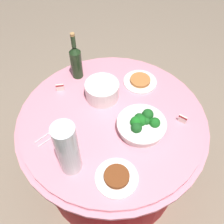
# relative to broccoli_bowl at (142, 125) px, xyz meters

# --- Properties ---
(ground_plane) EXTENTS (6.00, 6.00, 0.00)m
(ground_plane) POSITION_rel_broccoli_bowl_xyz_m (0.17, -0.08, -0.78)
(ground_plane) COLOR gray
(buffet_table) EXTENTS (1.16, 1.16, 0.74)m
(buffet_table) POSITION_rel_broccoli_bowl_xyz_m (0.17, -0.08, -0.41)
(buffet_table) COLOR maroon
(buffet_table) RESTS_ON ground_plane
(broccoli_bowl) EXTENTS (0.28, 0.28, 0.12)m
(broccoli_bowl) POSITION_rel_broccoli_bowl_xyz_m (0.00, 0.00, 0.00)
(broccoli_bowl) COLOR white
(broccoli_bowl) RESTS_ON buffet_table
(plate_stack) EXTENTS (0.21, 0.21, 0.11)m
(plate_stack) POSITION_rel_broccoli_bowl_xyz_m (0.23, -0.25, 0.01)
(plate_stack) COLOR white
(plate_stack) RESTS_ON buffet_table
(wine_bottle) EXTENTS (0.07, 0.07, 0.34)m
(wine_bottle) POSITION_rel_broccoli_bowl_xyz_m (0.41, -0.44, 0.08)
(wine_bottle) COLOR #1F371B
(wine_bottle) RESTS_ON buffet_table
(decorative_fruit_vase) EXTENTS (0.11, 0.11, 0.34)m
(decorative_fruit_vase) POSITION_rel_broccoli_bowl_xyz_m (0.37, 0.24, 0.10)
(decorative_fruit_vase) COLOR silver
(decorative_fruit_vase) RESTS_ON buffet_table
(serving_tongs) EXTENTS (0.15, 0.14, 0.01)m
(serving_tongs) POSITION_rel_broccoli_bowl_xyz_m (0.52, 0.06, -0.04)
(serving_tongs) COLOR silver
(serving_tongs) RESTS_ON buffet_table
(food_plate_peanuts) EXTENTS (0.22, 0.22, 0.03)m
(food_plate_peanuts) POSITION_rel_broccoli_bowl_xyz_m (-0.01, -0.38, -0.03)
(food_plate_peanuts) COLOR white
(food_plate_peanuts) RESTS_ON buffet_table
(food_plate_stir_fry) EXTENTS (0.22, 0.22, 0.04)m
(food_plate_stir_fry) POSITION_rel_broccoli_bowl_xyz_m (0.14, 0.30, -0.03)
(food_plate_stir_fry) COLOR white
(food_plate_stir_fry) RESTS_ON buffet_table
(label_placard_front) EXTENTS (0.05, 0.02, 0.05)m
(label_placard_front) POSITION_rel_broccoli_bowl_xyz_m (0.51, -0.30, -0.01)
(label_placard_front) COLOR white
(label_placard_front) RESTS_ON buffet_table
(label_placard_mid) EXTENTS (0.05, 0.04, 0.05)m
(label_placard_mid) POSITION_rel_broccoli_bowl_xyz_m (-0.24, -0.05, -0.01)
(label_placard_mid) COLOR white
(label_placard_mid) RESTS_ON buffet_table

